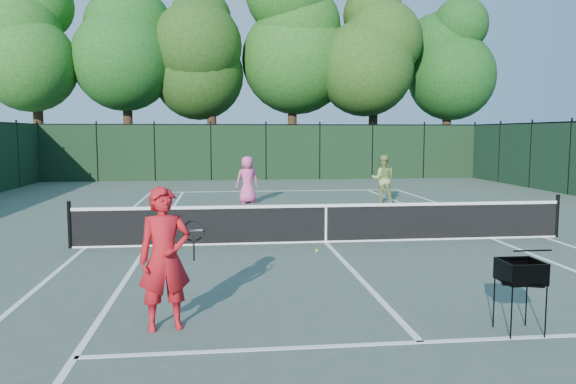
{
  "coord_description": "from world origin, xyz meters",
  "views": [
    {
      "loc": [
        -2.4,
        -12.83,
        2.56
      ],
      "look_at": [
        -0.78,
        1.0,
        1.1
      ],
      "focal_mm": 35.0,
      "sensor_mm": 36.0,
      "label": 1
    }
  ],
  "objects": [
    {
      "name": "loose_ball_midcourt",
      "position": [
        -0.39,
        -1.05,
        0.03
      ],
      "size": [
        0.07,
        0.07,
        0.07
      ],
      "primitive_type": "sphere",
      "color": "#CDDE2D",
      "rests_on": "ground"
    },
    {
      "name": "ball_hopper",
      "position": [
        1.37,
        -6.21,
        0.79
      ],
      "size": [
        0.64,
        0.64,
        0.95
      ],
      "rotation": [
        0.0,
        0.0,
        -0.36
      ],
      "color": "black",
      "rests_on": "ground"
    },
    {
      "name": "player_green",
      "position": [
        3.44,
        7.09,
        0.89
      ],
      "size": [
        1.0,
        0.87,
        1.77
      ],
      "rotation": [
        0.0,
        0.0,
        2.89
      ],
      "color": "#8BA854",
      "rests_on": "ground"
    },
    {
      "name": "tree_3",
      "position": [
        2.0,
        22.3,
        9.01
      ],
      "size": [
        7.0,
        7.0,
        14.45
      ],
      "color": "black",
      "rests_on": "ground"
    },
    {
      "name": "sideline_doubles_left",
      "position": [
        -5.49,
        0.0,
        0.0
      ],
      "size": [
        0.1,
        23.77,
        0.01
      ],
      "primitive_type": "cube",
      "color": "white",
      "rests_on": "ground"
    },
    {
      "name": "service_line_near",
      "position": [
        0.0,
        -6.4,
        0.0
      ],
      "size": [
        8.23,
        0.1,
        0.01
      ],
      "primitive_type": "cube",
      "color": "white",
      "rests_on": "ground"
    },
    {
      "name": "sideline_singles_right",
      "position": [
        4.12,
        0.0,
        0.0
      ],
      "size": [
        0.1,
        23.77,
        0.01
      ],
      "primitive_type": "cube",
      "color": "white",
      "rests_on": "ground"
    },
    {
      "name": "tree_5",
      "position": [
        12.0,
        22.1,
        7.71
      ],
      "size": [
        5.8,
        5.8,
        12.23
      ],
      "color": "black",
      "rests_on": "ground"
    },
    {
      "name": "tree_0",
      "position": [
        -13.0,
        21.5,
        8.16
      ],
      "size": [
        6.4,
        6.4,
        13.14
      ],
      "color": "black",
      "rests_on": "ground"
    },
    {
      "name": "center_service_line",
      "position": [
        0.0,
        0.0,
        0.0
      ],
      "size": [
        0.1,
        12.8,
        0.01
      ],
      "primitive_type": "cube",
      "color": "white",
      "rests_on": "ground"
    },
    {
      "name": "coach",
      "position": [
        -3.16,
        -5.52,
        0.94
      ],
      "size": [
        0.89,
        0.8,
        1.88
      ],
      "rotation": [
        0.0,
        0.0,
        0.24
      ],
      "color": "red",
      "rests_on": "ground"
    },
    {
      "name": "tree_1",
      "position": [
        -8.0,
        22.0,
        8.69
      ],
      "size": [
        6.8,
        6.8,
        13.98
      ],
      "color": "black",
      "rests_on": "ground"
    },
    {
      "name": "tree_4",
      "position": [
        7.0,
        21.6,
        8.14
      ],
      "size": [
        6.2,
        6.2,
        12.97
      ],
      "color": "black",
      "rests_on": "ground"
    },
    {
      "name": "tennis_net",
      "position": [
        0.0,
        0.0,
        0.48
      ],
      "size": [
        11.69,
        0.09,
        1.06
      ],
      "color": "black",
      "rests_on": "ground"
    },
    {
      "name": "sideline_singles_left",
      "position": [
        -4.12,
        0.0,
        0.0
      ],
      "size": [
        0.1,
        23.77,
        0.01
      ],
      "primitive_type": "cube",
      "color": "white",
      "rests_on": "ground"
    },
    {
      "name": "sideline_doubles_right",
      "position": [
        5.49,
        0.0,
        0.0
      ],
      "size": [
        0.1,
        23.77,
        0.01
      ],
      "primitive_type": "cube",
      "color": "white",
      "rests_on": "ground"
    },
    {
      "name": "service_line_far",
      "position": [
        0.0,
        6.4,
        0.0
      ],
      "size": [
        8.23,
        0.1,
        0.01
      ],
      "primitive_type": "cube",
      "color": "white",
      "rests_on": "ground"
    },
    {
      "name": "ground",
      "position": [
        0.0,
        0.0,
        0.0
      ],
      "size": [
        90.0,
        90.0,
        0.0
      ],
      "primitive_type": "plane",
      "color": "#445247",
      "rests_on": "ground"
    },
    {
      "name": "baseline_far",
      "position": [
        0.0,
        11.88,
        0.0
      ],
      "size": [
        10.97,
        0.1,
        0.01
      ],
      "primitive_type": "cube",
      "color": "white",
      "rests_on": "ground"
    },
    {
      "name": "player_pink",
      "position": [
        -1.5,
        7.68,
        0.87
      ],
      "size": [
        0.97,
        0.76,
        1.73
      ],
      "rotation": [
        0.0,
        0.0,
        3.42
      ],
      "color": "#E04F90",
      "rests_on": "ground"
    },
    {
      "name": "fence_far",
      "position": [
        0.0,
        18.0,
        1.5
      ],
      "size": [
        24.0,
        0.05,
        3.0
      ],
      "primitive_type": "cube",
      "color": "black",
      "rests_on": "ground"
    },
    {
      "name": "tree_2",
      "position": [
        -3.0,
        21.8,
        7.73
      ],
      "size": [
        6.0,
        6.0,
        12.4
      ],
      "color": "black",
      "rests_on": "ground"
    }
  ]
}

